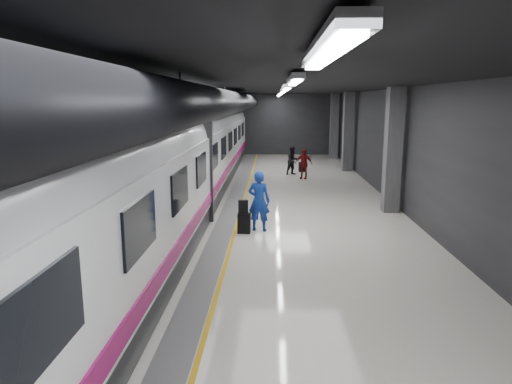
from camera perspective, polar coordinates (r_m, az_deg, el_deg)
ground at (r=15.10m, az=1.21°, el=-4.09°), size 40.00×40.00×0.00m
platform_hall at (r=15.52m, az=0.25°, el=9.57°), size 10.02×40.02×4.51m
train at (r=15.08m, az=-11.21°, el=3.71°), size 3.05×38.00×4.05m
traveler_main at (r=14.19m, az=0.37°, el=-1.14°), size 0.77×0.59×1.90m
suitcase_main at (r=14.08m, az=-1.50°, el=-3.91°), size 0.40×0.27×0.63m
shoulder_bag at (r=13.97m, az=-1.60°, el=-1.84°), size 0.31×0.17×0.40m
traveler_far_a at (r=25.19m, az=4.62°, el=3.95°), size 0.96×0.90×1.57m
traveler_far_b at (r=23.90m, az=5.97°, el=3.53°), size 1.00×0.68×1.58m
suitcase_far at (r=26.40m, az=5.80°, el=3.14°), size 0.42×0.33×0.54m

